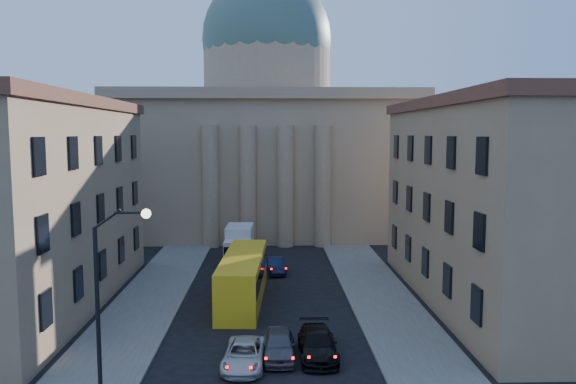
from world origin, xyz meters
The scene contains 12 objects.
sidewalk_left centered at (-8.50, 18.00, 0.07)m, with size 5.00×60.00×0.15m, color #5B5953.
sidewalk_right centered at (8.50, 18.00, 0.07)m, with size 5.00×60.00×0.15m, color #5B5953.
church centered at (0.00, 55.47, 11.88)m, with size 68.02×28.76×36.60m.
building_left centered at (-17.00, 22.00, 7.42)m, with size 11.60×26.60×14.70m.
building_right centered at (17.00, 22.00, 7.42)m, with size 11.60×26.60×14.70m.
street_lamp centered at (-6.97, 8.00, 5.29)m, with size 2.62×0.44×8.83m.
car_left_mid centered at (-1.04, 11.39, 0.63)m, with size 2.10×4.55×1.27m, color silver.
car_right_mid centered at (2.91, 12.52, 0.72)m, with size 2.03×4.98×1.45m, color black.
car_right_far centered at (0.80, 12.43, 0.73)m, with size 1.73×4.31×1.47m, color #49494D.
car_right_distant centered at (0.80, 31.10, 0.67)m, with size 1.42×4.06×1.34m, color black.
city_bus centered at (-1.63, 23.00, 1.82)m, with size 3.34×12.11×3.38m.
box_truck centered at (-2.62, 35.47, 1.58)m, with size 2.55×6.15×3.34m.
Camera 1 is at (0.33, -16.99, 12.18)m, focal length 35.00 mm.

